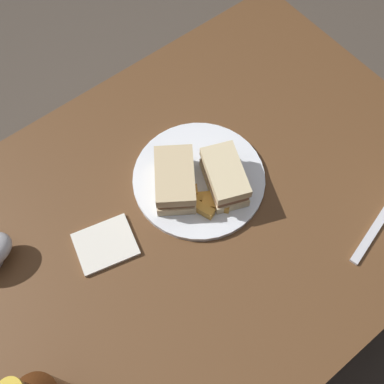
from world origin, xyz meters
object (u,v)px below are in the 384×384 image
(sandwich_half_right, at_px, (225,177))
(napkin, at_px, (105,244))
(sandwich_half_left, at_px, (175,180))
(fork, at_px, (376,227))
(plate, at_px, (199,179))

(sandwich_half_right, height_order, napkin, sandwich_half_right)
(sandwich_half_right, relative_size, napkin, 1.22)
(napkin, bearing_deg, sandwich_half_right, 170.28)
(sandwich_half_left, xyz_separation_m, napkin, (0.18, 0.01, -0.04))
(sandwich_half_right, relative_size, fork, 0.75)
(napkin, xyz_separation_m, fork, (-0.43, 0.29, -0.00))
(plate, relative_size, fork, 1.49)
(plate, height_order, napkin, plate)
(sandwich_half_left, relative_size, napkin, 1.30)
(sandwich_half_right, xyz_separation_m, fork, (-0.18, 0.25, -0.04))
(sandwich_half_left, bearing_deg, plate, 167.83)
(plate, distance_m, sandwich_half_right, 0.06)
(napkin, height_order, fork, napkin)
(sandwich_half_left, distance_m, fork, 0.40)
(sandwich_half_right, bearing_deg, napkin, -9.72)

